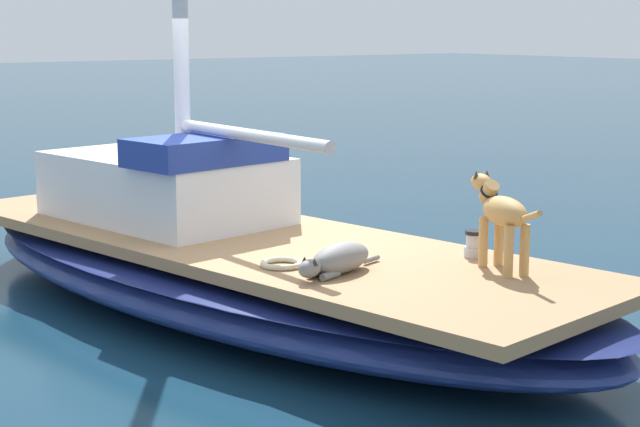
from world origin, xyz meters
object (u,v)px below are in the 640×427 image
(dog_grey, at_px, (338,259))
(deck_winch, at_px, (474,245))
(dog_tan, at_px, (501,214))
(coiled_rope, at_px, (282,264))
(sailboat_main, at_px, (251,274))

(dog_grey, xyz_separation_m, deck_winch, (1.19, -0.20, -0.01))
(dog_tan, height_order, deck_winch, dog_tan)
(dog_grey, xyz_separation_m, dog_tan, (1.03, -0.62, 0.32))
(coiled_rope, bearing_deg, dog_tan, -40.41)
(deck_winch, xyz_separation_m, coiled_rope, (-1.39, 0.63, -0.08))
(sailboat_main, height_order, deck_winch, deck_winch)
(dog_tan, xyz_separation_m, deck_winch, (0.16, 0.42, -0.32))
(sailboat_main, bearing_deg, dog_tan, -68.71)
(deck_winch, bearing_deg, sailboat_main, 120.18)
(dog_tan, distance_m, deck_winch, 0.56)
(dog_grey, distance_m, dog_tan, 1.24)
(dog_grey, distance_m, coiled_rope, 0.48)
(dog_grey, height_order, coiled_rope, dog_grey)
(sailboat_main, distance_m, coiled_rope, 1.19)
(dog_tan, height_order, coiled_rope, dog_tan)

